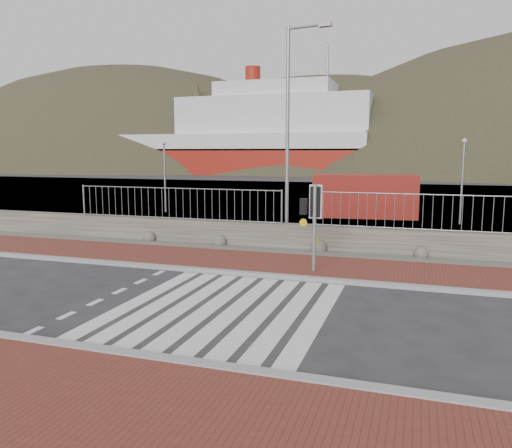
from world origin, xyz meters
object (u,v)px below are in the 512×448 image
(traffic_signal_far, at_px, (313,209))
(streetlight, at_px, (291,125))
(ferry, at_px, (238,141))
(shipping_container, at_px, (365,196))

(traffic_signal_far, height_order, streetlight, streetlight)
(ferry, bearing_deg, streetlight, -68.04)
(traffic_signal_far, bearing_deg, shipping_container, -89.18)
(shipping_container, bearing_deg, traffic_signal_far, -96.02)
(streetlight, bearing_deg, ferry, 120.73)
(ferry, relative_size, streetlight, 6.30)
(ferry, distance_m, traffic_signal_far, 69.18)
(ferry, xyz_separation_m, traffic_signal_far, (25.88, -64.07, -3.50))
(ferry, bearing_deg, shipping_container, -62.83)
(streetlight, xyz_separation_m, shipping_container, (1.79, 9.33, -3.33))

